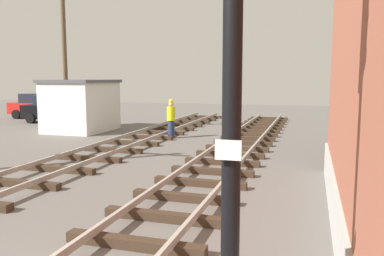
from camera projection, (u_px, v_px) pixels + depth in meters
name	position (u px, v px, depth m)	size (l,w,h in m)	color
signal_mast	(232.00, 35.00, 3.52)	(0.36, 0.40, 5.13)	black
control_hut	(81.00, 105.00, 21.31)	(3.00, 3.80, 2.76)	silver
parked_car_black	(57.00, 109.00, 25.42)	(4.20, 2.04, 1.76)	black
parked_car_red	(40.00, 106.00, 28.10)	(4.20, 2.04, 1.76)	red
utility_pole_far	(64.00, 54.00, 20.37)	(1.80, 0.24, 7.77)	brown
track_worker_foreground	(171.00, 119.00, 18.76)	(0.40, 0.40, 1.87)	#262D4C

